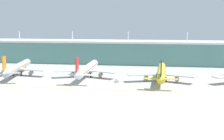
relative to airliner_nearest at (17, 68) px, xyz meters
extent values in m
plane|color=#A8A59E|center=(79.76, -31.27, -6.46)|extent=(600.00, 600.00, 0.00)
cube|color=slate|center=(79.76, 80.38, 4.19)|extent=(280.00, 28.00, 21.30)
cube|color=silver|center=(79.76, 80.38, 15.75)|extent=(288.00, 34.00, 1.80)
cylinder|color=silver|center=(-32.24, 74.78, 21.15)|extent=(0.90, 0.90, 9.00)
cylinder|color=silver|center=(23.76, 74.78, 21.15)|extent=(0.90, 0.90, 9.00)
cylinder|color=silver|center=(79.76, 74.78, 21.15)|extent=(0.90, 0.90, 9.00)
cylinder|color=silver|center=(135.76, 74.78, 21.15)|extent=(0.90, 0.90, 9.00)
cylinder|color=#ADB2BC|center=(-0.27, 1.47, 0.04)|extent=(16.73, 62.02, 5.80)
cone|color=#ADB2BC|center=(-6.13, 33.93, 0.04)|extent=(6.13, 4.92, 5.51)
cone|color=#ADB2BC|center=(5.78, -31.98, 1.24)|extent=(6.03, 7.40, 5.72)
cube|color=orange|center=(5.60, -30.99, 7.69)|extent=(1.83, 6.42, 9.50)
cube|color=#ADB2BC|center=(11.10, -30.51, 1.04)|extent=(10.41, 4.93, 0.36)
cube|color=#B7BABF|center=(-11.29, -5.02, -1.26)|extent=(23.93, 18.56, 0.70)
cylinder|color=gray|center=(-10.36, -3.39, -4.06)|extent=(3.95, 5.00, 3.20)
cube|color=#B7BABF|center=(12.33, -0.75, -1.26)|extent=(24.88, 11.55, 0.70)
cylinder|color=gray|center=(10.89, 0.46, -4.06)|extent=(3.95, 5.00, 3.20)
cylinder|color=black|center=(-4.40, 24.34, -4.66)|extent=(0.70, 0.70, 3.60)
cylinder|color=black|center=(-2.88, -2.05, -4.66)|extent=(1.10, 1.10, 3.60)
cylinder|color=black|center=(3.42, -0.91, -4.66)|extent=(1.10, 1.10, 3.60)
cube|color=orange|center=(-0.27, 1.47, 0.44)|extent=(15.66, 55.93, 0.60)
cylinder|color=white|center=(55.50, 2.93, 0.04)|extent=(7.23, 61.63, 5.80)
cone|color=white|center=(54.73, 35.68, 0.04)|extent=(5.60, 4.13, 5.51)
cone|color=white|center=(56.29, -30.81, 1.24)|extent=(5.08, 6.74, 5.72)
cube|color=red|center=(56.26, -29.81, 7.69)|extent=(0.85, 6.41, 9.50)
cube|color=white|center=(50.78, -30.44, 1.04)|extent=(10.07, 3.43, 0.36)
cube|color=white|center=(61.77, -30.19, 1.04)|extent=(10.07, 3.43, 0.36)
cube|color=#B7BABF|center=(43.60, -1.77, -1.26)|extent=(24.73, 15.75, 0.70)
cylinder|color=gray|center=(44.77, -0.30, -4.06)|extent=(3.30, 4.57, 3.20)
cube|color=#B7BABF|center=(67.60, -1.21, -1.26)|extent=(24.86, 14.83, 0.70)
cylinder|color=gray|center=(66.36, 0.21, -4.06)|extent=(3.30, 4.57, 3.20)
cylinder|color=black|center=(54.96, 26.00, -4.66)|extent=(0.70, 0.70, 3.60)
cylinder|color=black|center=(52.37, -0.14, -4.66)|extent=(1.10, 1.10, 3.60)
cylinder|color=black|center=(58.77, 0.01, -4.66)|extent=(1.10, 1.10, 3.60)
cube|color=red|center=(55.50, 2.93, 0.44)|extent=(7.13, 55.49, 0.60)
cylinder|color=yellow|center=(111.65, -5.36, 0.04)|extent=(7.05, 58.35, 5.80)
cone|color=yellow|center=(112.32, 25.75, 0.04)|extent=(5.59, 4.12, 5.51)
cone|color=yellow|center=(110.96, -37.48, 1.24)|extent=(5.07, 6.73, 5.72)
cube|color=black|center=(110.98, -36.48, 7.69)|extent=(0.84, 6.41, 9.50)
cube|color=yellow|center=(105.47, -36.86, 1.04)|extent=(10.07, 3.41, 0.36)
cube|color=yellow|center=(116.47, -37.09, 1.04)|extent=(10.07, 3.41, 0.36)
cube|color=#B7BABF|center=(99.56, -9.53, -1.26)|extent=(24.85, 14.87, 0.70)
cylinder|color=gray|center=(100.79, -8.11, -4.06)|extent=(3.30, 4.57, 3.20)
cube|color=#B7BABF|center=(123.55, -10.04, -1.26)|extent=(24.74, 15.71, 0.70)
cylinder|color=gray|center=(122.38, -8.58, -4.06)|extent=(3.30, 4.57, 3.20)
cylinder|color=black|center=(112.12, 16.47, -4.66)|extent=(0.70, 0.70, 3.60)
cylinder|color=black|center=(108.39, -8.29, -4.66)|extent=(1.10, 1.10, 3.60)
cylinder|color=black|center=(114.78, -8.43, -4.66)|extent=(1.10, 1.10, 3.60)
cube|color=black|center=(111.65, -5.36, 0.44)|extent=(6.96, 52.53, 0.60)
cube|color=yellow|center=(8.76, -39.35, -6.44)|extent=(28.00, 0.70, 0.04)
cube|color=yellow|center=(42.76, -39.35, -6.44)|extent=(28.00, 0.70, 0.04)
cube|color=yellow|center=(76.76, -39.35, -6.44)|extent=(28.00, 0.70, 0.04)
cube|color=yellow|center=(110.76, -39.35, -6.44)|extent=(28.00, 0.70, 0.04)
cube|color=yellow|center=(144.76, -39.35, -6.44)|extent=(28.00, 0.70, 0.04)
cube|color=silver|center=(80.60, -14.05, -5.21)|extent=(2.14, 3.76, 1.60)
cube|color=silver|center=(80.60, -14.05, -4.06)|extent=(2.10, 3.40, 0.16)
cylinder|color=black|center=(79.91, -12.72, -6.01)|extent=(0.43, 0.93, 0.90)
cylinder|color=black|center=(81.53, -12.87, -6.01)|extent=(0.43, 0.93, 0.90)
cylinder|color=black|center=(79.67, -15.23, -6.01)|extent=(0.43, 0.93, 0.90)
cylinder|color=black|center=(81.28, -15.38, -6.01)|extent=(0.43, 0.93, 0.90)
camera|label=1|loc=(108.75, -225.18, 36.32)|focal=49.47mm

